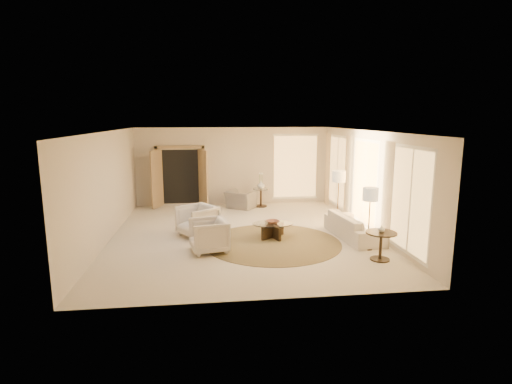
{
  "coord_description": "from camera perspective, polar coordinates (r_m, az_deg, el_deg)",
  "views": [
    {
      "loc": [
        -0.91,
        -10.47,
        3.15
      ],
      "look_at": [
        0.4,
        0.4,
        1.1
      ],
      "focal_mm": 28.0,
      "sensor_mm": 36.0,
      "label": 1
    }
  ],
  "objects": [
    {
      "name": "accent_chair",
      "position": [
        14.02,
        -2.19,
        -0.68
      ],
      "size": [
        1.12,
        1.03,
        0.82
      ],
      "primitive_type": "imported",
      "rotation": [
        0.0,
        0.0,
        2.54
      ],
      "color": "gray",
      "rests_on": "room"
    },
    {
      "name": "window_back_corner",
      "position": [
        14.88,
        5.65,
        3.61
      ],
      "size": [
        1.7,
        0.1,
        2.4
      ],
      "primitive_type": null,
      "color": "#FFC066",
      "rests_on": "room"
    },
    {
      "name": "end_table",
      "position": [
        9.37,
        17.42,
        -6.68
      ],
      "size": [
        0.69,
        0.69,
        0.65
      ],
      "rotation": [
        0.0,
        0.0,
        0.03
      ],
      "color": "black",
      "rests_on": "room"
    },
    {
      "name": "bowl",
      "position": [
        10.57,
        2.41,
        -4.28
      ],
      "size": [
        0.42,
        0.42,
        0.08
      ],
      "primitive_type": "imported",
      "rotation": [
        0.0,
        0.0,
        0.36
      ],
      "color": "brown",
      "rests_on": "coffee_table"
    },
    {
      "name": "curtains_right",
      "position": [
        12.39,
        13.57,
        1.72
      ],
      "size": [
        0.06,
        5.2,
        2.6
      ],
      "primitive_type": null,
      "color": "beige",
      "rests_on": "room"
    },
    {
      "name": "room",
      "position": [
        10.65,
        -1.88,
        1.13
      ],
      "size": [
        7.04,
        8.04,
        2.83
      ],
      "color": "beige",
      "rests_on": "ground"
    },
    {
      "name": "floor_lamp_far",
      "position": [
        9.86,
        16.01,
        -0.7
      ],
      "size": [
        0.37,
        0.37,
        1.51
      ],
      "rotation": [
        0.0,
        0.0,
        0.33
      ],
      "color": "black",
      "rests_on": "room"
    },
    {
      "name": "coffee_table",
      "position": [
        10.62,
        2.4,
        -5.26
      ],
      "size": [
        1.34,
        1.34,
        0.4
      ],
      "rotation": [
        0.0,
        0.0,
        -0.29
      ],
      "color": "black",
      "rests_on": "room"
    },
    {
      "name": "armchair_left",
      "position": [
        10.84,
        -8.37,
        -3.89
      ],
      "size": [
        1.19,
        1.2,
        0.91
      ],
      "primitive_type": "imported",
      "rotation": [
        0.0,
        0.0,
        -0.96
      ],
      "color": "silver",
      "rests_on": "room"
    },
    {
      "name": "end_vase",
      "position": [
        9.29,
        17.51,
        -5.06
      ],
      "size": [
        0.18,
        0.18,
        0.15
      ],
      "primitive_type": "imported",
      "rotation": [
        0.0,
        0.0,
        0.31
      ],
      "color": "white",
      "rests_on": "end_table"
    },
    {
      "name": "side_table",
      "position": [
        14.26,
        0.7,
        -0.52
      ],
      "size": [
        0.57,
        0.57,
        0.66
      ],
      "rotation": [
        0.0,
        0.0,
        -0.36
      ],
      "color": "black",
      "rests_on": "room"
    },
    {
      "name": "area_rug",
      "position": [
        10.28,
        2.42,
        -7.22
      ],
      "size": [
        3.52,
        3.52,
        0.01
      ],
      "primitive_type": "cylinder",
      "rotation": [
        0.0,
        0.0,
        -0.01
      ],
      "color": "#42341C",
      "rests_on": "room"
    },
    {
      "name": "sofa",
      "position": [
        10.93,
        13.84,
        -4.78
      ],
      "size": [
        1.05,
        2.2,
        0.62
      ],
      "primitive_type": "imported",
      "rotation": [
        0.0,
        0.0,
        1.68
      ],
      "color": "silver",
      "rests_on": "room"
    },
    {
      "name": "armchair_right",
      "position": [
        9.56,
        -6.76,
        -5.98
      ],
      "size": [
        0.93,
        0.97,
        0.86
      ],
      "primitive_type": "imported",
      "rotation": [
        0.0,
        0.0,
        -1.39
      ],
      "color": "silver",
      "rests_on": "room"
    },
    {
      "name": "floor_lamp_near",
      "position": [
        11.99,
        11.74,
        1.85
      ],
      "size": [
        0.39,
        0.39,
        1.61
      ],
      "rotation": [
        0.0,
        0.0,
        0.3
      ],
      "color": "black",
      "rests_on": "room"
    },
    {
      "name": "side_vase",
      "position": [
        14.19,
        0.71,
        1.04
      ],
      "size": [
        0.3,
        0.3,
        0.28
      ],
      "primitive_type": "imported",
      "rotation": [
        0.0,
        0.0,
        0.15
      ],
      "color": "white",
      "rests_on": "side_table"
    },
    {
      "name": "french_doors",
      "position": [
        14.47,
        -10.73,
        2.15
      ],
      "size": [
        1.95,
        0.66,
        2.16
      ],
      "color": "tan",
      "rests_on": "room"
    },
    {
      "name": "windows_right",
      "position": [
        11.57,
        15.36,
        1.28
      ],
      "size": [
        0.1,
        6.4,
        2.4
      ],
      "primitive_type": null,
      "color": "#FFC066",
      "rests_on": "room"
    }
  ]
}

